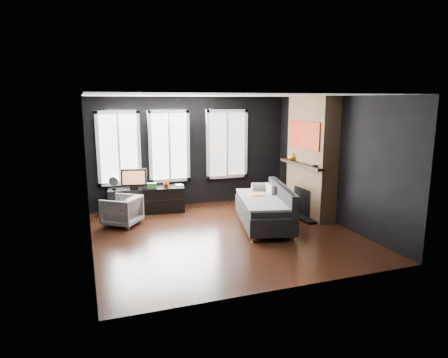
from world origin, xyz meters
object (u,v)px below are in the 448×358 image
object	(u,v)px
armchair	(122,209)
monitor	(134,177)
book	(176,181)
sofa	(264,206)
mantel_vase	(292,156)
mug	(166,184)
media_console	(147,200)

from	to	relation	value
armchair	monitor	xyz separation A→B (m)	(0.38, 0.84, 0.51)
book	monitor	bearing A→B (deg)	178.77
armchair	sofa	bearing A→B (deg)	105.36
book	mantel_vase	world-z (taller)	mantel_vase
monitor	mug	xyz separation A→B (m)	(0.73, -0.07, -0.19)
armchair	book	world-z (taller)	book
sofa	mug	world-z (taller)	sofa
monitor	sofa	bearing A→B (deg)	-25.95
armchair	mantel_vase	distance (m)	4.03
armchair	monitor	distance (m)	1.05
monitor	book	xyz separation A→B (m)	(0.98, -0.02, -0.14)
mug	monitor	bearing A→B (deg)	174.79
armchair	mug	size ratio (longest dim) A/B	5.18
monitor	mug	world-z (taller)	monitor
sofa	mantel_vase	size ratio (longest dim) A/B	10.42
sofa	mug	size ratio (longest dim) A/B	15.24
media_console	book	world-z (taller)	book
sofa	monitor	size ratio (longest dim) A/B	3.50
sofa	monitor	world-z (taller)	monitor
sofa	monitor	distance (m)	3.11
mantel_vase	book	bearing A→B (deg)	158.18
book	sofa	bearing A→B (deg)	-52.79
armchair	mantel_vase	bearing A→B (deg)	123.43
sofa	mantel_vase	distance (m)	1.67
monitor	book	world-z (taller)	monitor
media_console	mug	distance (m)	0.59
mug	mantel_vase	world-z (taller)	mantel_vase
media_console	armchair	bearing A→B (deg)	-121.19
sofa	mug	xyz separation A→B (m)	(-1.68, 1.85, 0.22)
sofa	media_console	xyz separation A→B (m)	(-2.14, 1.92, -0.14)
mug	mantel_vase	size ratio (longest dim) A/B	0.68
sofa	mug	distance (m)	2.51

